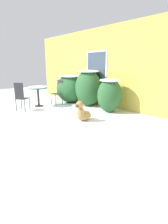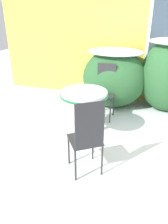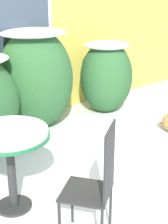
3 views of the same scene
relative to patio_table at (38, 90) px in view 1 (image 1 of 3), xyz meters
The scene contains 9 objects.
ground_plane 1.43m from the patio_table, ahead, with size 16.00×16.00×0.00m, color white.
house_wall 2.55m from the patio_table, 58.81° to the left, with size 8.00×0.10×3.06m.
shrub_left 1.47m from the patio_table, 82.56° to the left, with size 1.32×1.09×1.23m.
shrub_middle 2.02m from the patio_table, 51.41° to the left, with size 1.11×1.01×1.45m.
shrub_right 2.89m from the patio_table, 29.71° to the left, with size 0.88×0.83×1.18m.
patio_table is the anchor object (origin of this frame).
patio_chair_near_table 0.90m from the patio_table, 81.57° to the left, with size 0.38×0.38×1.03m.
patio_chair_far_side 0.90m from the patio_table, 69.77° to the right, with size 0.53×0.53×1.03m.
dog 2.71m from the patio_table, ahead, with size 0.36×0.74×0.64m.
Camera 1 is at (5.17, -3.19, 1.58)m, focal length 28.00 mm.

